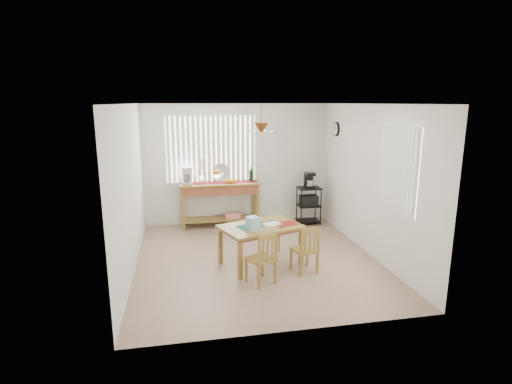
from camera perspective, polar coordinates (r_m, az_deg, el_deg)
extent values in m
cube|color=tan|center=(6.94, 0.05, -9.56)|extent=(4.00, 4.50, 0.01)
cube|color=white|center=(8.79, -2.80, 4.03)|extent=(4.00, 0.10, 2.60)
cube|color=white|center=(4.39, 5.77, -4.92)|extent=(4.00, 0.10, 2.60)
cube|color=white|center=(6.50, -18.00, 0.31)|extent=(0.10, 4.50, 2.60)
cube|color=white|center=(7.22, 16.23, 1.63)|extent=(0.10, 4.50, 2.60)
cube|color=white|center=(6.42, 0.05, 12.94)|extent=(4.00, 4.50, 0.10)
cube|color=white|center=(8.63, -6.41, 6.15)|extent=(1.90, 0.01, 1.40)
cube|color=white|center=(8.60, -12.41, 5.91)|extent=(0.07, 0.03, 1.40)
cube|color=white|center=(8.60, -11.70, 5.94)|extent=(0.07, 0.03, 1.40)
cube|color=white|center=(8.60, -10.99, 5.97)|extent=(0.07, 0.03, 1.40)
cube|color=white|center=(8.60, -10.29, 6.00)|extent=(0.07, 0.03, 1.40)
cube|color=white|center=(8.60, -9.58, 6.03)|extent=(0.07, 0.03, 1.40)
cube|color=white|center=(8.60, -8.87, 6.05)|extent=(0.07, 0.03, 1.40)
cube|color=white|center=(8.61, -8.17, 6.08)|extent=(0.07, 0.03, 1.40)
cube|color=white|center=(8.61, -7.46, 6.11)|extent=(0.07, 0.03, 1.40)
cube|color=white|center=(8.62, -6.76, 6.13)|extent=(0.07, 0.03, 1.40)
cube|color=white|center=(8.63, -6.05, 6.15)|extent=(0.07, 0.03, 1.40)
cube|color=white|center=(8.64, -5.35, 6.18)|extent=(0.07, 0.03, 1.40)
cube|color=white|center=(8.65, -4.65, 6.20)|extent=(0.07, 0.03, 1.40)
cube|color=white|center=(8.66, -3.95, 6.22)|extent=(0.07, 0.03, 1.40)
cube|color=white|center=(8.67, -3.26, 6.24)|extent=(0.07, 0.03, 1.40)
cube|color=white|center=(8.69, -2.56, 6.26)|extent=(0.07, 0.03, 1.40)
cube|color=white|center=(8.70, -1.87, 6.27)|extent=(0.07, 0.03, 1.40)
cube|color=white|center=(8.72, -1.18, 6.29)|extent=(0.07, 0.03, 1.40)
cube|color=white|center=(8.74, -0.50, 6.31)|extent=(0.07, 0.03, 1.40)
cube|color=white|center=(8.72, -6.28, 1.36)|extent=(1.98, 0.06, 0.06)
cube|color=white|center=(8.55, -6.52, 10.99)|extent=(1.98, 0.06, 0.06)
cube|color=white|center=(6.36, 19.63, 3.16)|extent=(0.01, 1.10, 1.30)
cube|color=white|center=(5.94, 21.94, 2.35)|extent=(0.03, 0.07, 1.30)
cube|color=white|center=(6.03, 21.38, 2.54)|extent=(0.03, 0.07, 1.30)
cube|color=white|center=(6.13, 20.84, 2.72)|extent=(0.03, 0.07, 1.30)
cube|color=white|center=(6.22, 20.31, 2.90)|extent=(0.03, 0.07, 1.30)
cube|color=white|center=(6.31, 19.80, 3.07)|extent=(0.03, 0.07, 1.30)
cube|color=white|center=(6.40, 19.31, 3.24)|extent=(0.03, 0.07, 1.30)
cube|color=white|center=(6.50, 18.83, 3.40)|extent=(0.03, 0.07, 1.30)
cube|color=white|center=(6.59, 18.36, 3.56)|extent=(0.03, 0.07, 1.30)
cube|color=white|center=(6.69, 17.91, 3.72)|extent=(0.03, 0.07, 1.30)
cube|color=white|center=(6.78, 17.47, 3.86)|extent=(0.03, 0.07, 1.30)
cylinder|color=black|center=(8.50, 11.35, 8.79)|extent=(0.04, 0.30, 0.30)
cylinder|color=white|center=(8.49, 11.20, 8.80)|extent=(0.01, 0.25, 0.25)
cylinder|color=brown|center=(6.20, 0.72, 10.91)|extent=(0.01, 0.01, 0.34)
cone|color=brown|center=(6.21, 0.72, 9.25)|extent=(0.24, 0.24, 0.14)
sphere|color=white|center=(6.25, 2.17, 8.71)|extent=(0.05, 0.05, 0.05)
sphere|color=white|center=(6.36, 1.18, 8.79)|extent=(0.05, 0.05, 0.05)
sphere|color=white|center=(6.33, -0.26, 8.78)|extent=(0.05, 0.05, 0.05)
sphere|color=white|center=(6.18, -0.75, 8.68)|extent=(0.05, 0.05, 0.05)
sphere|color=white|center=(6.06, 0.23, 8.60)|extent=(0.05, 0.05, 0.05)
sphere|color=white|center=(6.09, 1.73, 8.62)|extent=(0.05, 0.05, 0.05)
cube|color=olive|center=(8.51, -5.21, 1.17)|extent=(1.69, 0.48, 0.04)
cube|color=#994F32|center=(8.53, -5.19, 0.41)|extent=(1.63, 0.43, 0.17)
cube|color=olive|center=(8.42, -10.38, -3.07)|extent=(0.06, 0.06, 0.73)
cube|color=olive|center=(8.57, 0.28, -2.57)|extent=(0.06, 0.06, 0.73)
cube|color=olive|center=(8.78, -10.42, -2.42)|extent=(0.06, 0.06, 0.73)
cube|color=olive|center=(8.92, -0.18, -1.96)|extent=(0.06, 0.06, 0.73)
cube|color=olive|center=(8.69, -5.10, -3.82)|extent=(1.57, 0.41, 0.03)
cube|color=red|center=(8.70, -3.38, -3.30)|extent=(0.32, 0.23, 0.11)
cube|color=maroon|center=(8.50, -5.21, 1.33)|extent=(1.61, 0.26, 0.01)
cube|color=white|center=(8.46, -9.78, 1.30)|extent=(0.21, 0.25, 0.05)
cube|color=white|center=(8.52, -9.82, 2.29)|extent=(0.21, 0.08, 0.32)
cube|color=white|center=(8.38, -9.85, 3.33)|extent=(0.21, 0.23, 0.07)
cylinder|color=white|center=(8.41, -9.80, 1.90)|extent=(0.14, 0.14, 0.14)
cylinder|color=white|center=(8.47, -5.56, 1.62)|extent=(0.05, 0.05, 0.11)
cone|color=white|center=(8.45, -5.57, 2.29)|extent=(0.27, 0.27, 0.10)
sphere|color=red|center=(8.44, -5.23, 2.90)|extent=(0.08, 0.08, 0.08)
sphere|color=red|center=(8.48, -5.62, 2.95)|extent=(0.08, 0.08, 0.08)
sphere|color=red|center=(8.43, -5.94, 2.88)|extent=(0.08, 0.08, 0.08)
sphere|color=red|center=(8.38, -5.55, 2.83)|extent=(0.08, 0.08, 0.08)
sphere|color=#F8A40D|center=(8.43, -4.16, 1.52)|extent=(0.08, 0.08, 0.08)
sphere|color=#F8A40D|center=(8.44, -3.58, 1.54)|extent=(0.08, 0.08, 0.08)
sphere|color=#F8A40D|center=(8.45, -3.02, 1.57)|extent=(0.08, 0.08, 0.08)
cylinder|color=silver|center=(8.67, -5.02, 2.81)|extent=(0.38, 0.09, 0.38)
cylinder|color=white|center=(8.51, -7.74, 1.77)|extent=(0.08, 0.08, 0.15)
cylinder|color=#4C3823|center=(8.46, -7.80, 3.85)|extent=(0.09, 0.04, 0.47)
cylinder|color=#4C3823|center=(8.46, -7.80, 4.02)|extent=(0.14, 0.06, 0.51)
cylinder|color=#4C3823|center=(8.46, -7.79, 3.67)|extent=(0.18, 0.08, 0.38)
cylinder|color=#4C3823|center=(8.45, -7.81, 4.20)|extent=(0.06, 0.03, 0.58)
cylinder|color=#4C3823|center=(8.47, -7.79, 3.60)|extent=(0.23, 0.11, 0.33)
cylinder|color=black|center=(8.62, -0.71, 2.35)|extent=(0.08, 0.08, 0.24)
cylinder|color=black|center=(8.60, -0.71, 3.42)|extent=(0.03, 0.03, 0.08)
cylinder|color=black|center=(8.63, 6.49, -2.27)|extent=(0.02, 0.02, 0.81)
cylinder|color=black|center=(8.76, 9.23, -2.12)|extent=(0.02, 0.02, 0.81)
cylinder|color=black|center=(8.94, 5.83, -1.72)|extent=(0.02, 0.02, 0.81)
cylinder|color=black|center=(9.08, 8.50, -1.58)|extent=(0.02, 0.02, 0.81)
cube|color=black|center=(8.76, 7.59, 0.56)|extent=(0.48, 0.38, 0.03)
cube|color=black|center=(8.85, 7.52, -1.92)|extent=(0.48, 0.38, 0.02)
cube|color=black|center=(8.94, 7.45, -4.08)|extent=(0.48, 0.38, 0.02)
cube|color=black|center=(8.82, 7.54, -1.18)|extent=(0.36, 0.29, 0.21)
cube|color=black|center=(8.73, 7.64, 0.78)|extent=(0.19, 0.23, 0.05)
cube|color=black|center=(8.78, 7.50, 1.65)|extent=(0.19, 0.08, 0.29)
cube|color=black|center=(8.68, 7.69, 2.57)|extent=(0.19, 0.21, 0.07)
cylinder|color=silver|center=(8.71, 7.67, 1.32)|extent=(0.12, 0.12, 0.12)
cube|color=olive|center=(6.50, 0.68, -4.97)|extent=(1.44, 1.17, 0.04)
cube|color=#994F32|center=(6.52, 0.68, -5.34)|extent=(1.33, 1.06, 0.05)
cube|color=olive|center=(6.08, -2.28, -9.89)|extent=(0.08, 0.08, 0.58)
cube|color=olive|center=(6.65, 6.48, -7.92)|extent=(0.08, 0.08, 0.58)
cube|color=olive|center=(6.66, -5.13, -7.88)|extent=(0.08, 0.08, 0.58)
cube|color=olive|center=(7.19, 3.14, -6.27)|extent=(0.08, 0.08, 0.58)
cube|color=#136E64|center=(6.45, -0.88, -4.93)|extent=(0.44, 0.38, 0.01)
cube|color=maroon|center=(6.60, 4.27, -4.55)|extent=(0.44, 0.38, 0.01)
cube|color=white|center=(6.55, 2.22, -4.58)|extent=(0.32, 0.29, 0.02)
cube|color=black|center=(6.64, 1.68, -4.31)|extent=(0.26, 0.11, 0.03)
cube|color=#89BFC7|center=(6.25, -0.44, -4.51)|extent=(0.23, 0.23, 0.21)
cube|color=olive|center=(5.95, 0.69, -9.55)|extent=(0.48, 0.48, 0.03)
cube|color=olive|center=(6.23, 0.94, -10.45)|extent=(0.05, 0.05, 0.35)
cube|color=olive|center=(6.06, -1.42, -11.14)|extent=(0.05, 0.05, 0.35)
cube|color=olive|center=(6.00, 2.80, -11.36)|extent=(0.05, 0.05, 0.35)
cube|color=olive|center=(5.83, 0.40, -12.13)|extent=(0.05, 0.05, 0.35)
cube|color=olive|center=(5.84, 2.90, -7.72)|extent=(0.04, 0.04, 0.40)
cube|color=olive|center=(5.66, 0.46, -8.40)|extent=(0.04, 0.04, 0.40)
cube|color=olive|center=(5.69, 1.71, -6.43)|extent=(0.31, 0.17, 0.05)
cube|color=olive|center=(5.81, 2.37, -8.05)|extent=(0.04, 0.03, 0.32)
cube|color=olive|center=(5.76, 1.70, -8.24)|extent=(0.04, 0.03, 0.32)
cube|color=olive|center=(5.71, 1.02, -8.43)|extent=(0.04, 0.03, 0.32)
cube|color=olive|center=(6.38, 6.92, -8.21)|extent=(0.42, 0.42, 0.03)
cube|color=olive|center=(6.64, 7.32, -9.10)|extent=(0.04, 0.04, 0.34)
cube|color=olive|center=(6.49, 5.04, -9.55)|extent=(0.04, 0.04, 0.34)
cube|color=olive|center=(6.40, 8.75, -9.98)|extent=(0.04, 0.04, 0.34)
cube|color=olive|center=(6.26, 6.41, -10.47)|extent=(0.04, 0.04, 0.34)
cube|color=olive|center=(6.26, 8.91, -6.66)|extent=(0.04, 0.04, 0.38)
cube|color=olive|center=(6.10, 6.54, -7.09)|extent=(0.04, 0.04, 0.38)
cube|color=olive|center=(6.13, 7.79, -5.41)|extent=(0.31, 0.10, 0.05)
cube|color=olive|center=(6.23, 8.39, -6.92)|extent=(0.04, 0.02, 0.31)
cube|color=olive|center=(6.19, 7.74, -7.04)|extent=(0.04, 0.02, 0.31)
cube|color=olive|center=(6.14, 7.08, -7.16)|extent=(0.04, 0.02, 0.31)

